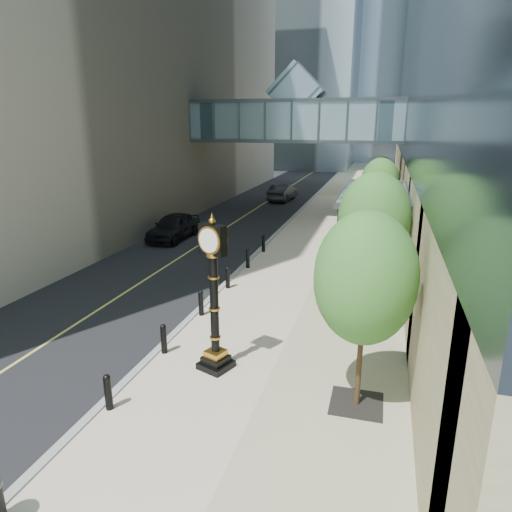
# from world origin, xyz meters

# --- Properties ---
(ground) EXTENTS (320.00, 320.00, 0.00)m
(ground) POSITION_xyz_m (0.00, 0.00, 0.00)
(ground) COLOR gray
(ground) RESTS_ON ground
(road) EXTENTS (8.00, 180.00, 0.02)m
(road) POSITION_xyz_m (-7.00, 40.00, 0.01)
(road) COLOR black
(road) RESTS_ON ground
(sidewalk) EXTENTS (8.00, 180.00, 0.06)m
(sidewalk) POSITION_xyz_m (1.00, 40.00, 0.03)
(sidewalk) COLOR #C0AE93
(sidewalk) RESTS_ON ground
(curb) EXTENTS (0.25, 180.00, 0.07)m
(curb) POSITION_xyz_m (-3.00, 40.00, 0.04)
(curb) COLOR gray
(curb) RESTS_ON ground
(distant_tower_c) EXTENTS (22.00, 22.00, 65.00)m
(distant_tower_c) POSITION_xyz_m (-6.00, 120.00, 32.50)
(distant_tower_c) COLOR #9FB7C8
(distant_tower_c) RESTS_ON ground
(skywalk) EXTENTS (17.00, 4.20, 5.80)m
(skywalk) POSITION_xyz_m (-3.00, 28.00, 7.71)
(skywalk) COLOR slate
(skywalk) RESTS_ON ground
(entrance_canopy) EXTENTS (3.00, 8.00, 4.38)m
(entrance_canopy) POSITION_xyz_m (3.48, 14.00, 4.19)
(entrance_canopy) COLOR #383F44
(entrance_canopy) RESTS_ON ground
(bollard_row) EXTENTS (0.20, 16.20, 0.90)m
(bollard_row) POSITION_xyz_m (-2.70, 9.00, 0.51)
(bollard_row) COLOR black
(bollard_row) RESTS_ON sidewalk
(street_trees) EXTENTS (2.72, 28.46, 5.59)m
(street_trees) POSITION_xyz_m (3.60, 14.97, 3.56)
(street_trees) COLOR black
(street_trees) RESTS_ON sidewalk
(street_clock) EXTENTS (1.15, 1.15, 4.74)m
(street_clock) POSITION_xyz_m (-0.72, 3.75, 2.11)
(street_clock) COLOR black
(street_clock) RESTS_ON sidewalk
(pedestrian) EXTENTS (0.68, 0.47, 1.78)m
(pedestrian) POSITION_xyz_m (4.15, 9.57, 0.95)
(pedestrian) COLOR beige
(pedestrian) RESTS_ON sidewalk
(car_near) EXTENTS (2.11, 5.00, 1.69)m
(car_near) POSITION_xyz_m (-9.17, 18.54, 0.86)
(car_near) COLOR black
(car_near) RESTS_ON road
(car_far) EXTENTS (2.07, 5.00, 1.61)m
(car_far) POSITION_xyz_m (-5.69, 35.70, 0.82)
(car_far) COLOR black
(car_far) RESTS_ON road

